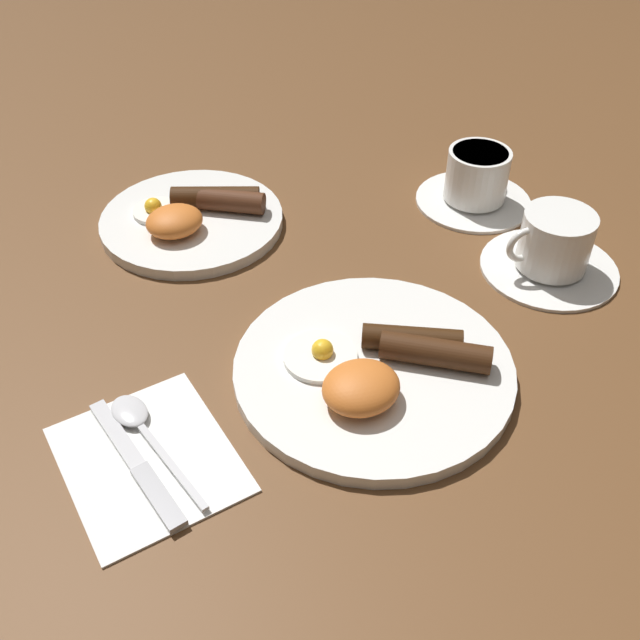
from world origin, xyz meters
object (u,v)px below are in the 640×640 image
breakfast_plate_far (193,217)px  spoon (138,422)px  breakfast_plate_near (376,369)px  teacup_near (553,248)px  knife (140,468)px  teacup_far (476,181)px

breakfast_plate_far → spoon: 0.35m
breakfast_plate_near → breakfast_plate_far: bearing=97.8°
teacup_near → spoon: (-0.52, 0.02, -0.02)m
breakfast_plate_near → breakfast_plate_far: breakfast_plate_near is taller
breakfast_plate_near → knife: (-0.25, 0.01, -0.01)m
breakfast_plate_near → spoon: size_ratio=1.75×
breakfast_plate_far → teacup_near: (0.33, -0.31, 0.02)m
teacup_near → teacup_far: (0.02, 0.17, 0.00)m
spoon → knife: bearing=153.5°
teacup_near → spoon: bearing=178.2°
breakfast_plate_near → teacup_near: bearing=8.9°
spoon → teacup_far: bearing=-81.5°
breakfast_plate_far → teacup_far: size_ratio=1.52×
breakfast_plate_near → knife: 0.25m
breakfast_plate_far → knife: (-0.20, -0.34, -0.01)m
teacup_near → knife: bearing=-176.3°
teacup_far → spoon: bearing=-164.4°
teacup_near → spoon: 0.52m
spoon → teacup_near: bearing=-98.8°
teacup_far → knife: 0.59m
breakfast_plate_far → spoon: breakfast_plate_far is taller
breakfast_plate_near → knife: size_ratio=1.66×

